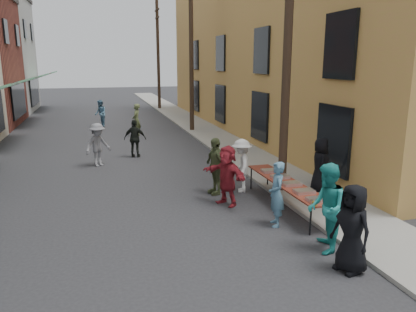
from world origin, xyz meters
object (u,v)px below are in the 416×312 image
utility_pole_near (288,45)px  serving_table (286,183)px  utility_pole_far (158,56)px  server (320,165)px  utility_pole_mid (191,53)px  catering_tray_sausage (317,199)px  guest_front_c (326,208)px  guest_front_a (352,229)px

utility_pole_near → serving_table: size_ratio=2.25×
utility_pole_far → server: 24.69m
utility_pole_near → serving_table: bearing=-111.4°
utility_pole_mid → server: size_ratio=5.44×
utility_pole_mid → catering_tray_sausage: (-0.50, -14.93, -3.71)m
serving_table → catering_tray_sausage: bearing=-90.0°
utility_pole_mid → guest_front_c: (-0.90, -15.95, -3.52)m
utility_pole_mid → server: (1.08, -12.40, -3.57)m
guest_front_c → utility_pole_mid: bearing=-159.0°
utility_pole_near → server: 3.76m
guest_front_a → guest_front_c: (0.00, 0.92, 0.09)m
server → guest_front_c: bearing=169.3°
utility_pole_mid → guest_front_a: utility_pole_mid is taller
utility_pole_near → server: bearing=-20.4°
serving_table → guest_front_a: (-0.40, -3.59, 0.17)m
utility_pole_far → guest_front_c: bearing=-91.8°
utility_pole_near → guest_front_a: (-0.90, -4.87, -3.61)m
utility_pole_mid → serving_table: utility_pole_mid is taller
utility_pole_far → guest_front_a: 29.10m
catering_tray_sausage → guest_front_c: 1.11m
utility_pole_far → guest_front_c: size_ratio=4.62×
utility_pole_far → server: bearing=-87.5°
serving_table → server: server is taller
serving_table → server: (1.58, 0.88, 0.21)m
utility_pole_far → server: utility_pole_far is taller
guest_front_a → utility_pole_mid: bearing=163.6°
server → guest_front_a: bearing=174.6°
catering_tray_sausage → guest_front_a: 1.98m
guest_front_a → guest_front_c: size_ratio=0.91×
utility_pole_far → utility_pole_mid: bearing=-90.0°
serving_table → guest_front_c: size_ratio=2.05×
utility_pole_near → utility_pole_mid: 12.00m
catering_tray_sausage → server: bearing=57.9°
utility_pole_mid → guest_front_a: (-0.90, -16.87, -3.61)m
catering_tray_sausage → guest_front_c: guest_front_c is taller
serving_table → guest_front_c: guest_front_c is taller
guest_front_a → guest_front_c: 0.92m
utility_pole_mid → utility_pole_far: same height
utility_pole_near → utility_pole_far: (0.00, 24.00, 0.00)m
utility_pole_mid → utility_pole_far: 12.00m
utility_pole_near → guest_front_c: 5.37m
utility_pole_far → server: (1.08, -24.40, -3.57)m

